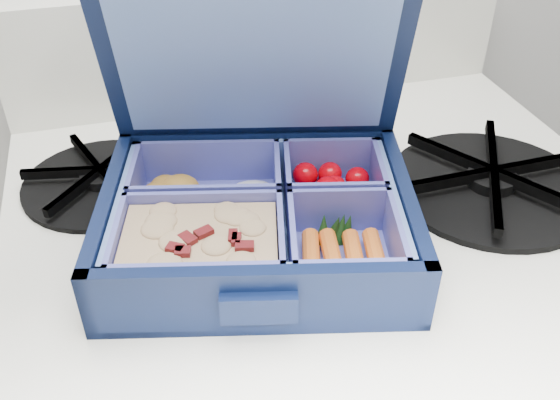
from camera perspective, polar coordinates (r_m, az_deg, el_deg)
name	(u,v)px	position (r m, az deg, el deg)	size (l,w,h in m)	color
bento_box	(258,220)	(0.52, -2.01, -1.81)	(0.25, 0.20, 0.06)	#091334
burner_grate	(492,177)	(0.64, 18.82, 1.98)	(0.19, 0.19, 0.03)	black
burner_grate_rear	(101,177)	(0.64, -16.03, 2.02)	(0.15, 0.15, 0.02)	black
fork	(327,137)	(0.69, 4.34, 5.76)	(0.02, 0.17, 0.01)	#B0B1B3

